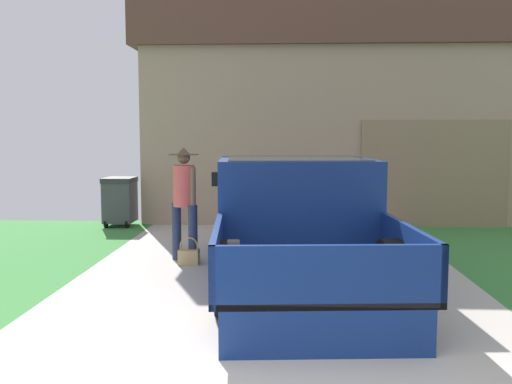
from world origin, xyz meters
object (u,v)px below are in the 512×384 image
house_with_garage (367,117)px  wheeled_trash_bin (120,200)px  pickup_truck (295,224)px  person_with_hat (184,195)px  handbag (189,256)px

house_with_garage → wheeled_trash_bin: house_with_garage is taller
pickup_truck → person_with_hat: (-1.64, 0.75, 0.29)m
wheeled_trash_bin → handbag: bearing=-59.2°
person_with_hat → wheeled_trash_bin: 3.75m
person_with_hat → handbag: person_with_hat is taller
pickup_truck → handbag: size_ratio=12.98×
handbag → house_with_garage: house_with_garage is taller
house_with_garage → wheeled_trash_bin: (-5.64, -3.66, -1.82)m
handbag → pickup_truck: bearing=-20.1°
handbag → house_with_garage: size_ratio=0.04×
pickup_truck → house_with_garage: house_with_garage is taller
house_with_garage → wheeled_trash_bin: 6.97m
pickup_truck → house_with_garage: 8.06m
person_with_hat → wheeled_trash_bin: (-1.92, 3.19, -0.44)m
pickup_truck → person_with_hat: person_with_hat is taller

